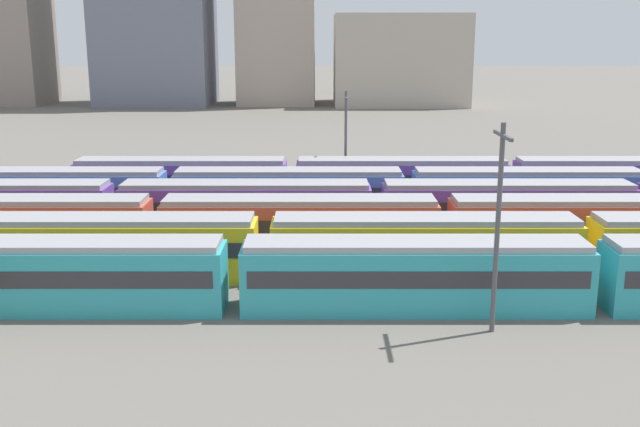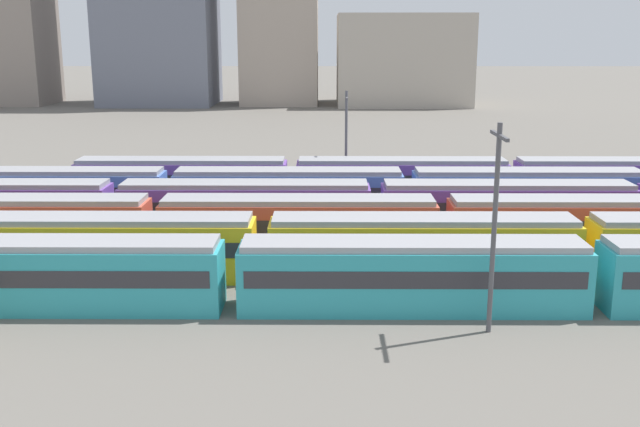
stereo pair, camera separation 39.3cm
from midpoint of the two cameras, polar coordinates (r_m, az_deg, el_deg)
ground_plane at (r=53.51m, az=-14.86°, el=-2.10°), size 600.00×600.00×0.00m
train_track_0 at (r=38.94m, az=7.38°, el=-4.70°), size 55.80×3.06×3.75m
train_track_1 at (r=46.26m, az=19.84°, el=-2.46°), size 74.70×3.06×3.75m
train_track_2 at (r=51.64m, az=20.03°, el=-0.85°), size 93.60×3.06×3.75m
train_track_3 at (r=55.32m, az=14.33°, el=0.47°), size 93.60×3.06×3.75m
train_track_4 at (r=59.15m, az=6.95°, el=1.63°), size 74.70×3.06×3.75m
catenary_pole_0 at (r=35.69m, az=13.59°, el=-0.43°), size 0.24×3.20×10.16m
catenary_pole_1 at (r=66.47m, az=2.19°, el=5.89°), size 0.24×3.20×9.26m
distant_building_0 at (r=169.19m, az=-23.12°, el=14.31°), size 17.29×15.55×38.68m
distant_building_3 at (r=156.85m, az=6.38°, el=11.67°), size 26.56×21.72×18.16m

